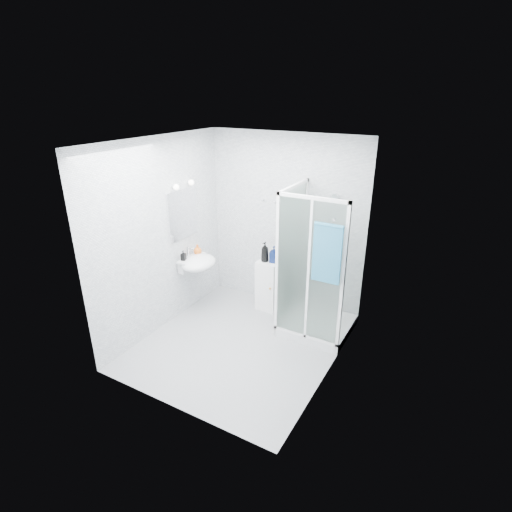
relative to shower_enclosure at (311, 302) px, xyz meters
The scene contains 12 objects.
room 1.33m from the shower_enclosure, 131.13° to the right, with size 2.40×2.60×2.60m.
shower_enclosure is the anchor object (origin of this frame).
wall_basin 1.72m from the shower_enclosure, 169.19° to the right, with size 0.46×0.56×0.35m.
mirror 2.16m from the shower_enclosure, behind, with size 0.02×0.60×0.70m, color white.
vanity_lights 2.35m from the shower_enclosure, behind, with size 0.10×0.40×0.08m.
wall_hooks 1.57m from the shower_enclosure, 151.98° to the left, with size 0.23×0.06×0.03m.
storage_cabinet 0.84m from the shower_enclosure, 160.10° to the left, with size 0.33×0.35×0.78m.
hand_towel 1.07m from the shower_enclosure, 52.06° to the right, with size 0.34×0.05×0.73m.
shampoo_bottle_a 1.00m from the shower_enclosure, 163.53° to the left, with size 0.12×0.12×0.30m, color black.
shampoo_bottle_b 0.90m from the shower_enclosure, 157.99° to the left, with size 0.11×0.11×0.25m, color #0B1945.
soap_dispenser_orange 1.82m from the shower_enclosure, behind, with size 0.12×0.12×0.15m, color orange.
soap_dispenser_black 1.90m from the shower_enclosure, 165.56° to the right, with size 0.07×0.07×0.15m, color black.
Camera 1 is at (2.35, -3.74, 3.11)m, focal length 28.00 mm.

